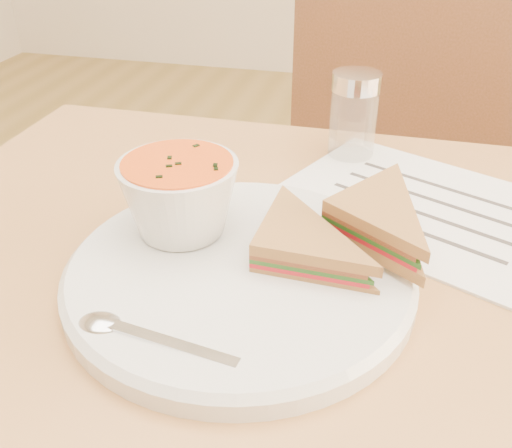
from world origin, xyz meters
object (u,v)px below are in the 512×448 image
(soup_bowl, at_px, (180,201))
(condiment_shaker, at_px, (354,116))
(plate, at_px, (240,274))
(chair_far, at_px, (358,247))

(soup_bowl, bearing_deg, condiment_shaker, 62.15)
(plate, bearing_deg, soup_bowl, 151.26)
(chair_far, relative_size, soup_bowl, 8.94)
(soup_bowl, height_order, condiment_shaker, condiment_shaker)
(chair_far, height_order, soup_bowl, chair_far)
(plate, bearing_deg, chair_far, 79.87)
(plate, xyz_separation_m, condiment_shaker, (0.07, 0.29, 0.05))
(chair_far, bearing_deg, plate, 93.21)
(plate, distance_m, soup_bowl, 0.09)
(plate, bearing_deg, condiment_shaker, 76.91)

